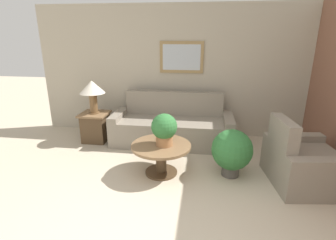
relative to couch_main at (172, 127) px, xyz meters
name	(u,v)px	position (x,y,z in m)	size (l,w,h in m)	color
wall_back	(193,72)	(0.35, 0.58, 0.99)	(6.44, 0.09, 2.60)	#B2A893
couch_main	(172,127)	(0.00, 0.00, 0.00)	(2.29, 0.86, 0.96)	gray
armchair	(302,164)	(1.99, -1.22, -0.01)	(1.00, 1.12, 0.96)	gray
coffee_table	(161,153)	(-0.02, -1.21, 0.03)	(0.89, 0.89, 0.47)	#4C3823
side_table	(96,127)	(-1.51, -0.11, -0.02)	(0.53, 0.53, 0.57)	#4C3823
table_lamp	(92,89)	(-1.51, -0.11, 0.73)	(0.48, 0.48, 0.63)	brown
potted_plant_on_table	(164,129)	(0.03, -1.22, 0.42)	(0.38, 0.38, 0.48)	#9E6B42
potted_plant_floor	(232,151)	(1.02, -1.13, 0.09)	(0.60, 0.60, 0.72)	#4C4742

